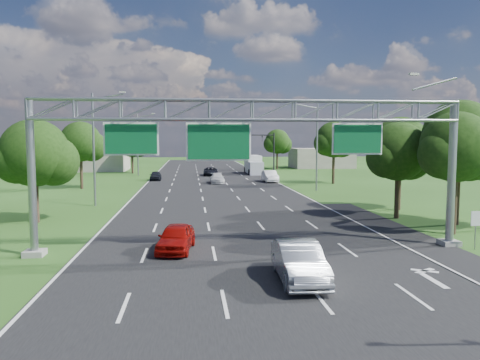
{
  "coord_description": "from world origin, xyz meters",
  "views": [
    {
      "loc": [
        -3.0,
        -12.56,
        6.02
      ],
      "look_at": [
        -0.06,
        14.95,
        3.56
      ],
      "focal_mm": 35.0,
      "sensor_mm": 36.0,
      "label": 1
    }
  ],
  "objects": [
    {
      "name": "tree_verge_re",
      "position": [
        14.08,
        78.04,
        5.2
      ],
      "size": [
        5.76,
        4.8,
        7.84
      ],
      "color": "#2D2116",
      "rests_on": "ground"
    },
    {
      "name": "tree_verge_lb",
      "position": [
        -15.92,
        45.04,
        5.41
      ],
      "size": [
        5.76,
        4.8,
        8.06
      ],
      "color": "#2D2116",
      "rests_on": "ground"
    },
    {
      "name": "road_flare",
      "position": [
        10.2,
        14.0,
        0.0
      ],
      "size": [
        3.0,
        30.0,
        0.02
      ],
      "primitive_type": "cube",
      "color": "black",
      "rests_on": "ground"
    },
    {
      "name": "car_queue_a",
      "position": [
        0.61,
        50.32,
        0.65
      ],
      "size": [
        1.84,
        4.5,
        1.3
      ],
      "primitive_type": "imported",
      "rotation": [
        0.0,
        0.0,
        -0.0
      ],
      "color": "silver",
      "rests_on": "ground"
    },
    {
      "name": "tree_verge_rd",
      "position": [
        16.08,
        48.04,
        5.63
      ],
      "size": [
        5.76,
        4.8,
        8.28
      ],
      "color": "#2D2116",
      "rests_on": "ground"
    },
    {
      "name": "regulatory_sign",
      "position": [
        12.4,
        10.98,
        1.51
      ],
      "size": [
        0.6,
        0.08,
        2.1
      ],
      "color": "gray",
      "rests_on": "ground"
    },
    {
      "name": "car_queue_b",
      "position": [
        0.28,
        63.59,
        0.68
      ],
      "size": [
        2.46,
        4.99,
        1.36
      ],
      "primitive_type": "imported",
      "rotation": [
        0.0,
        0.0,
        -0.04
      ],
      "color": "black",
      "rests_on": "ground"
    },
    {
      "name": "car_queue_c",
      "position": [
        -8.0,
        55.63,
        0.67
      ],
      "size": [
        1.64,
        3.95,
        1.33
      ],
      "primitive_type": "imported",
      "rotation": [
        0.0,
        0.0,
        0.02
      ],
      "color": "black",
      "rests_on": "ground"
    },
    {
      "name": "silver_sedan",
      "position": [
        1.54,
        6.44,
        0.82
      ],
      "size": [
        1.88,
        5.03,
        1.64
      ],
      "primitive_type": "imported",
      "rotation": [
        0.0,
        0.0,
        -0.03
      ],
      "color": "#9EA4A9",
      "rests_on": "ground"
    },
    {
      "name": "streetlight_l_near",
      "position": [
        -11.3,
        30.0,
        5.58
      ],
      "size": [
        2.97,
        0.22,
        10.16
      ],
      "color": "gray",
      "rests_on": "ground"
    },
    {
      "name": "ground",
      "position": [
        0.0,
        30.0,
        0.0
      ],
      "size": [
        220.0,
        220.0,
        0.0
      ],
      "primitive_type": "plane",
      "color": "#244615",
      "rests_on": "ground"
    },
    {
      "name": "streetlight_r_mid",
      "position": [
        11.3,
        40.0,
        5.58
      ],
      "size": [
        2.97,
        0.22,
        10.16
      ],
      "color": "gray",
      "rests_on": "ground"
    },
    {
      "name": "building_right",
      "position": [
        24.0,
        82.0,
        2.0
      ],
      "size": [
        12.0,
        9.0,
        4.0
      ],
      "primitive_type": "cube",
      "color": "gray",
      "rests_on": "ground"
    },
    {
      "name": "tree_verge_lc",
      "position": [
        -12.92,
        70.04,
        4.98
      ],
      "size": [
        5.76,
        4.8,
        7.62
      ],
      "color": "#2D2116",
      "rests_on": "ground"
    },
    {
      "name": "red_coupe",
      "position": [
        -3.8,
        12.32,
        0.73
      ],
      "size": [
        2.28,
        4.46,
        1.45
      ],
      "primitive_type": "imported",
      "rotation": [
        0.0,
        0.0,
        -0.14
      ],
      "color": "#8E0A06",
      "rests_on": "ground"
    },
    {
      "name": "tree_cluster_right",
      "position": [
        14.8,
        19.19,
        5.31
      ],
      "size": [
        9.91,
        14.6,
        8.68
      ],
      "color": "#2D2116",
      "rests_on": "ground"
    },
    {
      "name": "building_left",
      "position": [
        -22.0,
        78.0,
        2.5
      ],
      "size": [
        14.0,
        10.0,
        5.0
      ],
      "primitive_type": "cube",
      "color": "gray",
      "rests_on": "ground"
    },
    {
      "name": "box_truck",
      "position": [
        7.81,
        66.9,
        1.49
      ],
      "size": [
        2.51,
        8.18,
        3.1
      ],
      "rotation": [
        0.0,
        0.0,
        0.0
      ],
      "color": "white",
      "rests_on": "ground"
    },
    {
      "name": "sign_gantry",
      "position": [
        0.33,
        12.0,
        6.89
      ],
      "size": [
        23.5,
        1.0,
        9.56
      ],
      "color": "gray",
      "rests_on": "ground"
    },
    {
      "name": "streetlight_l_far",
      "position": [
        -11.3,
        65.0,
        5.58
      ],
      "size": [
        2.97,
        0.22,
        10.16
      ],
      "color": "gray",
      "rests_on": "ground"
    },
    {
      "name": "traffic_signal",
      "position": [
        7.48,
        65.0,
        5.17
      ],
      "size": [
        12.21,
        0.24,
        7.0
      ],
      "color": "black",
      "rests_on": "ground"
    },
    {
      "name": "car_queue_d",
      "position": [
        8.0,
        51.37,
        0.79
      ],
      "size": [
        1.8,
        4.86,
        1.59
      ],
      "primitive_type": "imported",
      "rotation": [
        0.0,
        0.0,
        0.02
      ],
      "color": "white",
      "rests_on": "ground"
    },
    {
      "name": "tree_verge_la",
      "position": [
        -13.92,
        22.04,
        4.76
      ],
      "size": [
        5.76,
        4.8,
        7.4
      ],
      "color": "#2D2116",
      "rests_on": "ground"
    },
    {
      "name": "road",
      "position": [
        0.0,
        30.0,
        0.0
      ],
      "size": [
        18.0,
        180.0,
        0.02
      ],
      "primitive_type": "cube",
      "color": "black",
      "rests_on": "ground"
    }
  ]
}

